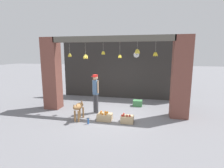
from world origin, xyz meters
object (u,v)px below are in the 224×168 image
object	(u,v)px
produce_box_green	(138,103)
wall_clock	(136,55)
shopkeeper	(96,91)
dog	(79,108)
fruit_crate_oranges	(105,117)
water_bottle	(88,121)
fruit_crate_apples	(127,119)

from	to	relation	value
produce_box_green	wall_clock	bearing A→B (deg)	99.21
shopkeeper	dog	bearing A→B (deg)	90.49
fruit_crate_oranges	wall_clock	world-z (taller)	wall_clock
dog	water_bottle	distance (m)	0.70
wall_clock	shopkeeper	bearing A→B (deg)	-118.64
shopkeeper	produce_box_green	distance (m)	2.38
fruit_crate_oranges	dog	bearing A→B (deg)	-169.36
fruit_crate_oranges	water_bottle	world-z (taller)	fruit_crate_oranges
water_bottle	wall_clock	size ratio (longest dim) A/B	0.68
produce_box_green	dog	bearing A→B (deg)	-132.67
water_bottle	dog	bearing A→B (deg)	148.68
water_bottle	fruit_crate_apples	bearing A→B (deg)	17.99
shopkeeper	fruit_crate_oranges	world-z (taller)	shopkeeper
produce_box_green	water_bottle	world-z (taller)	produce_box_green
dog	produce_box_green	bearing A→B (deg)	137.79
fruit_crate_oranges	water_bottle	distance (m)	0.71
fruit_crate_oranges	fruit_crate_apples	distance (m)	0.89
produce_box_green	water_bottle	bearing A→B (deg)	-122.08
fruit_crate_oranges	produce_box_green	world-z (taller)	fruit_crate_oranges
dog	produce_box_green	xyz separation A→B (m)	(2.14, 2.32, -0.36)
water_bottle	wall_clock	bearing A→B (deg)	70.49
water_bottle	shopkeeper	bearing A→B (deg)	94.12
dog	fruit_crate_apples	bearing A→B (deg)	95.09
fruit_crate_oranges	produce_box_green	size ratio (longest dim) A/B	1.25
fruit_crate_apples	produce_box_green	xyz separation A→B (m)	(0.24, 2.17, 0.02)
shopkeeper	fruit_crate_oranges	bearing A→B (deg)	152.33
fruit_crate_apples	fruit_crate_oranges	bearing A→B (deg)	177.73
shopkeeper	fruit_crate_apples	bearing A→B (deg)	175.96
dog	wall_clock	xyz separation A→B (m)	(1.92, 3.71, 2.01)
produce_box_green	wall_clock	world-z (taller)	wall_clock
shopkeeper	fruit_crate_oranges	size ratio (longest dim) A/B	3.03
dog	water_bottle	size ratio (longest dim) A/B	3.94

